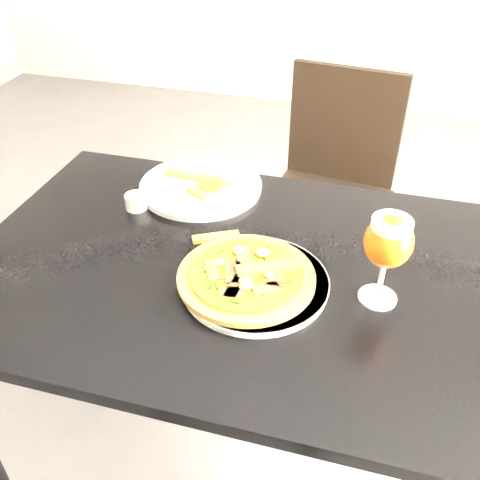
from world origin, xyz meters
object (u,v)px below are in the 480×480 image
(dining_table, at_px, (238,294))
(pizza, at_px, (247,275))
(beer_glass, at_px, (388,242))
(chair_far, at_px, (330,190))

(dining_table, relative_size, pizza, 4.21)
(beer_glass, bearing_deg, pizza, -173.24)
(chair_far, bearing_deg, dining_table, -90.41)
(dining_table, distance_m, beer_glass, 0.38)
(pizza, relative_size, beer_glass, 1.46)
(dining_table, distance_m, chair_far, 0.82)
(dining_table, height_order, chair_far, chair_far)
(pizza, height_order, beer_glass, beer_glass)
(pizza, xyz_separation_m, beer_glass, (0.27, 0.03, 0.12))
(chair_far, xyz_separation_m, beer_glass, (0.19, -0.83, 0.39))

